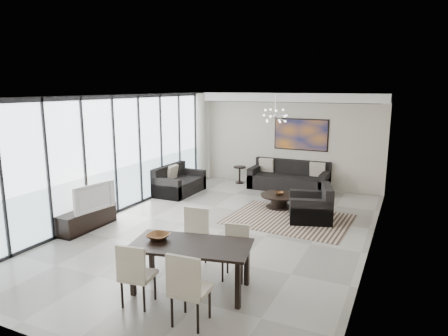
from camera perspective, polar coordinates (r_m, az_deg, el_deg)
The scene contains 20 objects.
room_shell at distance 8.30m, azimuth 2.89°, elevation 0.13°, with size 6.00×9.00×2.90m.
window_wall at distance 10.02m, azimuth -14.96°, elevation 1.83°, with size 0.37×8.95×2.90m.
soffit at distance 12.35m, azimuth 8.65°, elevation 9.94°, with size 5.98×0.40×0.26m, color white.
painting at distance 12.46m, azimuth 10.93°, elevation 4.71°, with size 1.68×0.04×0.98m, color orange.
chandelier at distance 10.57m, azimuth 7.32°, elevation 7.44°, with size 0.66×0.66×0.71m.
rug at distance 9.67m, azimuth 9.29°, elevation -7.21°, with size 2.77×2.13×0.01m, color black.
coffee_table at distance 10.50m, azimuth 7.89°, elevation -4.57°, with size 0.98×0.98×0.34m.
bowl_coffee at distance 10.46m, azimuth 7.93°, elevation -3.59°, with size 0.23×0.23×0.07m, color brown.
sofa_main at distance 12.37m, azimuth 9.28°, elevation -1.67°, with size 2.37×0.97×0.86m.
loveseat at distance 11.85m, azimuth -6.56°, elevation -2.26°, with size 0.91×1.63×0.81m.
armchair at distance 9.64m, azimuth 12.47°, elevation -5.63°, with size 1.20×1.23×0.84m.
side_table at distance 12.97m, azimuth 2.25°, elevation -0.56°, with size 0.40×0.40×0.55m.
tv_console at distance 9.37m, azimuth -18.94°, elevation -6.91°, with size 0.41×1.45×0.45m, color black.
television at distance 9.12m, azimuth -18.37°, elevation -3.92°, with size 1.04×0.14×0.60m, color gray.
dining_table at distance 6.20m, azimuth -4.76°, elevation -11.49°, with size 1.96×1.26×0.75m.
dining_chair_sw at distance 5.92m, azimuth -12.64°, elevation -14.21°, with size 0.50×0.50×0.95m.
dining_chair_se at distance 5.36m, azimuth -5.27°, elevation -16.29°, with size 0.50×0.50×1.03m.
dining_chair_nw at distance 7.11m, azimuth -4.31°, elevation -9.19°, with size 0.50×0.50×1.00m.
dining_chair_ne at distance 6.67m, azimuth 1.70°, elevation -11.31°, with size 0.47×0.47×0.88m.
bowl_dining at distance 6.39m, azimuth -9.39°, elevation -9.64°, with size 0.35×0.35×0.09m, color brown.
Camera 1 is at (3.54, -7.53, 3.09)m, focal length 32.00 mm.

